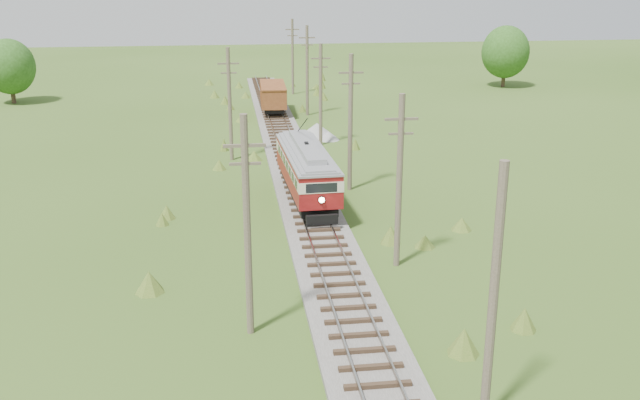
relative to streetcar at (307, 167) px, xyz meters
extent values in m
cube|color=#605B54|center=(0.00, 5.68, -2.27)|extent=(3.60, 96.00, 0.25)
cube|color=#726659|center=(-0.72, 5.68, -1.91)|extent=(0.08, 96.00, 0.17)
cube|color=#726659|center=(0.72, 5.68, -1.91)|extent=(0.08, 96.00, 0.17)
cube|color=#2D2116|center=(0.00, 5.68, -2.07)|extent=(2.40, 96.00, 0.16)
cube|color=black|center=(0.00, 0.00, -1.44)|extent=(2.50, 9.95, 0.40)
cube|color=maroon|center=(0.00, 0.00, -0.54)|extent=(2.90, 10.82, 0.98)
cube|color=beige|center=(0.00, 0.00, 0.26)|extent=(2.93, 10.87, 0.63)
cube|color=black|center=(0.00, 0.00, 0.26)|extent=(2.94, 10.39, 0.49)
cube|color=maroon|center=(0.00, 0.00, 0.71)|extent=(2.90, 10.82, 0.27)
cube|color=gray|center=(0.00, 0.00, 1.01)|extent=(2.96, 10.93, 0.34)
cube|color=gray|center=(0.00, 0.00, 1.31)|extent=(1.43, 8.08, 0.36)
sphere|color=#FFF2BF|center=(0.20, -5.44, -0.41)|extent=(0.32, 0.32, 0.32)
cylinder|color=black|center=(-0.06, 1.61, 2.32)|extent=(0.21, 4.16, 1.72)
cylinder|color=black|center=(-0.52, -4.08, -1.48)|extent=(0.13, 0.72, 0.72)
cylinder|color=black|center=(0.82, -4.03, -1.48)|extent=(0.13, 0.72, 0.72)
cylinder|color=black|center=(-0.82, 4.03, -1.48)|extent=(0.13, 0.72, 0.72)
cylinder|color=black|center=(0.52, 4.08, -1.48)|extent=(0.13, 0.72, 0.72)
cube|color=black|center=(0.00, 29.54, -1.51)|extent=(2.15, 6.72, 0.46)
cube|color=brown|center=(0.00, 29.54, -0.36)|extent=(2.65, 7.48, 1.85)
cube|color=brown|center=(0.00, 29.54, 0.61)|extent=(2.71, 7.63, 0.11)
cylinder|color=black|center=(-0.77, 27.34, -1.47)|extent=(0.14, 0.74, 0.74)
cylinder|color=black|center=(0.62, 27.29, -1.47)|extent=(0.14, 0.74, 0.74)
cylinder|color=black|center=(-0.62, 31.78, -1.47)|extent=(0.14, 0.74, 0.74)
cylinder|color=black|center=(0.77, 31.73, -1.47)|extent=(0.14, 0.74, 0.74)
cone|color=gray|center=(3.05, 18.45, -1.75)|extent=(3.44, 3.44, 1.29)
cone|color=gray|center=(3.91, 17.38, -2.02)|extent=(1.94, 1.94, 0.75)
cylinder|color=brown|center=(3.10, -23.32, 2.00)|extent=(0.30, 0.30, 8.80)
cylinder|color=brown|center=(3.30, -10.32, 1.90)|extent=(0.30, 0.30, 8.60)
cube|color=brown|center=(3.30, -10.32, 5.00)|extent=(1.60, 0.12, 0.12)
cube|color=brown|center=(3.30, -10.32, 4.30)|extent=(1.20, 0.10, 0.10)
cylinder|color=brown|center=(3.20, 2.68, 2.10)|extent=(0.30, 0.30, 9.00)
cube|color=brown|center=(3.20, 2.68, 5.40)|extent=(1.60, 0.12, 0.12)
cube|color=brown|center=(3.20, 2.68, 4.70)|extent=(1.20, 0.10, 0.10)
cylinder|color=brown|center=(3.00, 15.68, 1.80)|extent=(0.30, 0.30, 8.40)
cube|color=brown|center=(3.00, 15.68, 4.80)|extent=(1.60, 0.12, 0.12)
cube|color=brown|center=(3.00, 15.68, 4.10)|extent=(1.20, 0.10, 0.10)
cylinder|color=brown|center=(3.40, 28.68, 2.05)|extent=(0.30, 0.30, 8.90)
cube|color=brown|center=(3.40, 28.68, 5.30)|extent=(1.60, 0.12, 0.12)
cube|color=brown|center=(3.40, 28.68, 4.60)|extent=(1.20, 0.10, 0.10)
cylinder|color=brown|center=(3.20, 41.68, 1.95)|extent=(0.30, 0.30, 8.70)
cube|color=brown|center=(3.20, 41.68, 5.10)|extent=(1.60, 0.12, 0.12)
cube|color=brown|center=(3.20, 41.68, 4.40)|extent=(1.20, 0.10, 0.10)
cylinder|color=brown|center=(-4.20, -16.32, 2.10)|extent=(0.30, 0.30, 9.00)
cube|color=brown|center=(-4.20, -16.32, 5.40)|extent=(1.60, 0.12, 0.12)
cube|color=brown|center=(-4.20, -16.32, 4.70)|extent=(1.20, 0.10, 0.10)
cylinder|color=brown|center=(-4.50, 11.68, 1.90)|extent=(0.30, 0.30, 8.60)
cube|color=brown|center=(-4.50, 11.68, 5.00)|extent=(1.60, 0.12, 0.12)
cube|color=brown|center=(-4.50, 11.68, 4.30)|extent=(1.20, 0.10, 0.10)
cylinder|color=#38281C|center=(-28.00, 39.68, -1.23)|extent=(0.50, 0.50, 2.34)
ellipsoid|color=#254916|center=(-28.00, 39.68, 1.63)|extent=(5.46, 5.46, 6.01)
cylinder|color=#38281C|center=(30.00, 43.68, -1.14)|extent=(0.50, 0.50, 2.52)
ellipsoid|color=#254916|center=(30.00, 43.68, 1.94)|extent=(5.88, 5.88, 6.47)
camera|label=1|loc=(-4.85, -42.36, 11.64)|focal=40.00mm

